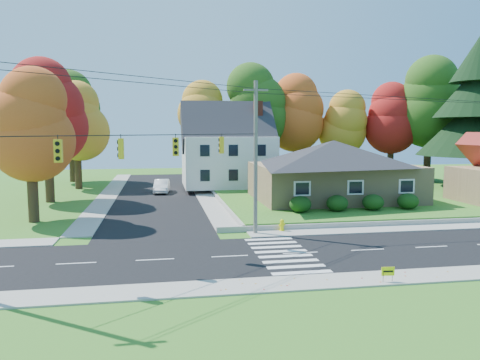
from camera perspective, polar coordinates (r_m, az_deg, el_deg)
The scene contains 24 objects.
ground at distance 26.62m, azimuth 7.38°, elevation -8.85°, with size 120.00×120.00×0.00m, color #3D7923.
road_main at distance 26.62m, azimuth 7.38°, elevation -8.83°, with size 90.00×8.00×0.02m, color black.
road_cross at distance 51.01m, azimuth -10.09°, elevation -1.66°, with size 8.00×44.00×0.02m, color black.
sidewalk_north at distance 31.29m, azimuth 4.67°, elevation -6.47°, with size 90.00×2.00×0.08m, color #9C9A90.
sidewalk_south at distance 22.09m, azimuth 11.30°, elevation -11.98°, with size 90.00×2.00×0.08m, color #9C9A90.
lawn at distance 50.46m, azimuth 14.48°, elevation -1.58°, with size 30.00×30.00×0.50m, color #3D7923.
ranch_house at distance 43.62m, azimuth 11.29°, elevation 1.30°, with size 14.60×10.60×5.40m.
colonial_house at distance 53.16m, azimuth -1.46°, elevation 3.69°, with size 10.40×8.40×9.60m.
hedge_row at distance 37.99m, azimuth 13.88°, elevation -2.70°, with size 10.70×1.70×1.27m.
traffic_infrastructure at distance 27.03m, azimuth 6.38°, elevation 2.47°, with size 38.10×10.66×10.00m.
tree_lot_0 at distance 58.84m, azimuth -4.31°, elevation 7.54°, with size 6.72×6.72×12.51m.
tree_lot_1 at distance 58.79m, azimuth 1.68°, elevation 8.83°, with size 7.84×7.84×14.60m.
tree_lot_2 at distance 61.20m, azimuth 7.05°, elevation 8.07°, with size 7.28×7.28×13.56m.
tree_lot_3 at distance 62.24m, azimuth 12.64°, elevation 6.73°, with size 6.16×6.16×11.47m.
tree_lot_4 at distance 63.88m, azimuth 18.02°, elevation 7.15°, with size 6.72×6.72×12.51m.
tree_lot_5 at distance 64.20m, azimuth 22.12°, elevation 8.75°, with size 8.40×8.40×15.64m.
conifer_east_a at distance 58.10m, azimuth 27.13°, elevation 7.98°, with size 12.80×12.80×16.96m.
tree_west_0 at distance 37.72m, azimuth -24.26°, elevation 6.05°, with size 6.16×6.16×11.47m.
tree_west_1 at distance 47.71m, azimuth -22.51°, elevation 7.61°, with size 7.28×7.28×13.56m.
tree_west_2 at distance 57.32m, azimuth -19.31°, elevation 6.75°, with size 6.72×6.72×12.51m.
tree_west_3 at distance 65.57m, azimuth -19.94°, elevation 7.76°, with size 7.84×7.84×14.60m.
white_car at distance 51.64m, azimuth -9.52°, elevation -0.74°, with size 1.52×4.37×1.44m, color silver.
fire_hydrant at distance 31.84m, azimuth 5.14°, elevation -5.57°, with size 0.49×0.38×0.86m.
yard_sign at distance 22.35m, azimuth 17.59°, elevation -10.61°, with size 0.60×0.09×0.75m.
Camera 1 is at (-7.68, -24.55, 6.87)m, focal length 35.00 mm.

